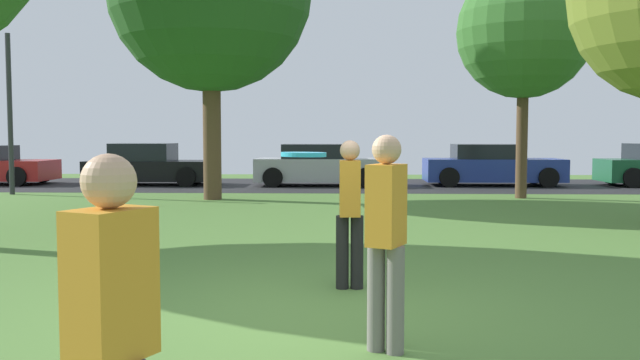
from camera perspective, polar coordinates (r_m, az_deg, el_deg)
name	(u,v)px	position (r m, az deg, el deg)	size (l,w,h in m)	color
ground_plane	(308,311)	(6.53, -1.03, -11.05)	(44.00, 44.00, 0.00)	#547F38
road_strip	(335,185)	(22.37, 1.27, -0.43)	(44.00, 6.40, 0.01)	#28282B
birch_tree_lone	(524,32)	(18.73, 16.95, 11.95)	(3.51, 3.51, 6.14)	brown
person_thrower	(112,337)	(2.84, -17.26, -12.65)	(0.34, 0.38, 1.61)	#2D334C
person_catcher	(386,233)	(5.18, 5.64, -4.50)	(0.34, 0.38, 1.68)	slate
person_walking	(350,208)	(7.29, 2.55, -2.36)	(0.30, 0.33, 1.62)	black
frisbee_disc	(304,154)	(3.96, -1.40, 2.19)	(0.29, 0.29, 0.03)	#2DB2E0
parked_car_black	(148,166)	(23.21, -14.38, 1.16)	(4.08, 1.97, 1.39)	black
parked_car_silver	(319,166)	(22.12, -0.11, 1.17)	(4.21, 1.93, 1.37)	#B7B7BC
parked_car_blue	(492,166)	(22.89, 14.37, 1.13)	(4.48, 1.95, 1.37)	#233893
street_lamp_post	(10,114)	(20.77, -24.86, 5.09)	(0.14, 0.14, 4.50)	#2D2D33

